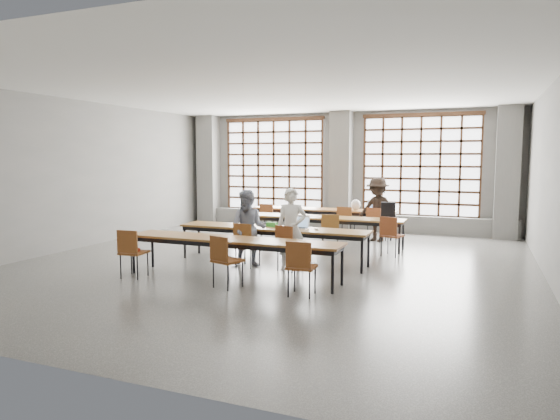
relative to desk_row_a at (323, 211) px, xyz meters
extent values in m
plane|color=#4D4D4B|center=(0.18, -4.05, -0.66)|extent=(11.00, 11.00, 0.00)
plane|color=silver|center=(0.18, -4.05, 2.84)|extent=(11.00, 11.00, 0.00)
plane|color=slate|center=(0.18, 1.45, 1.09)|extent=(10.00, 0.00, 10.00)
plane|color=slate|center=(0.18, -9.55, 1.09)|extent=(10.00, 0.00, 10.00)
plane|color=slate|center=(-4.82, -4.05, 1.09)|extent=(0.00, 11.00, 11.00)
plane|color=slate|center=(5.18, -4.05, 1.09)|extent=(0.00, 11.00, 11.00)
cube|color=#5C5C59|center=(-4.32, 1.17, 1.09)|extent=(0.60, 0.55, 3.50)
cube|color=#5C5C59|center=(0.18, 1.17, 1.09)|extent=(0.60, 0.55, 3.50)
cube|color=#5C5C59|center=(4.68, 1.17, 1.09)|extent=(0.60, 0.55, 3.50)
cube|color=white|center=(-2.07, 1.43, 1.24)|extent=(3.20, 0.02, 2.80)
cube|color=black|center=(-2.07, 1.35, 1.24)|extent=(3.20, 0.05, 2.80)
cube|color=black|center=(-2.07, 1.35, -0.21)|extent=(3.32, 0.07, 0.10)
cube|color=black|center=(-2.07, 1.35, 2.69)|extent=(3.32, 0.07, 0.10)
cube|color=white|center=(2.43, 1.43, 1.24)|extent=(3.20, 0.02, 2.80)
cube|color=black|center=(2.43, 1.35, 1.24)|extent=(3.20, 0.05, 2.80)
cube|color=black|center=(2.43, 1.35, -0.21)|extent=(3.32, 0.07, 0.10)
cube|color=black|center=(2.43, 1.35, 2.69)|extent=(3.32, 0.07, 0.10)
cube|color=#5C5C59|center=(0.18, 1.25, -0.41)|extent=(9.80, 0.35, 0.50)
cube|color=brown|center=(0.00, 0.00, 0.05)|extent=(4.00, 0.70, 0.04)
cube|color=black|center=(0.00, 0.00, -0.01)|extent=(3.90, 0.64, 0.08)
cylinder|color=black|center=(-1.92, -0.29, -0.32)|extent=(0.05, 0.05, 0.69)
cylinder|color=black|center=(-1.92, 0.29, -0.32)|extent=(0.05, 0.05, 0.69)
cylinder|color=black|center=(1.92, -0.29, -0.32)|extent=(0.05, 0.05, 0.69)
cylinder|color=black|center=(1.92, 0.29, -0.32)|extent=(0.05, 0.05, 0.69)
cube|color=brown|center=(0.48, -1.80, 0.05)|extent=(4.00, 0.70, 0.04)
cube|color=black|center=(0.48, -1.80, -0.01)|extent=(3.90, 0.64, 0.08)
cylinder|color=black|center=(-1.44, -2.09, -0.32)|extent=(0.05, 0.05, 0.69)
cylinder|color=black|center=(-1.44, -1.51, -0.32)|extent=(0.05, 0.05, 0.69)
cylinder|color=black|center=(2.40, -2.09, -0.32)|extent=(0.05, 0.05, 0.69)
cylinder|color=black|center=(2.40, -1.51, -0.32)|extent=(0.05, 0.05, 0.69)
cube|color=brown|center=(0.12, -3.95, 0.05)|extent=(4.00, 0.70, 0.04)
cube|color=black|center=(0.12, -3.95, -0.01)|extent=(3.90, 0.64, 0.08)
cylinder|color=black|center=(-1.80, -4.24, -0.32)|extent=(0.05, 0.05, 0.69)
cylinder|color=black|center=(-1.80, -3.66, -0.32)|extent=(0.05, 0.05, 0.69)
cylinder|color=black|center=(2.04, -4.24, -0.32)|extent=(0.05, 0.05, 0.69)
cylinder|color=black|center=(2.04, -3.66, -0.32)|extent=(0.05, 0.05, 0.69)
cube|color=brown|center=(0.00, -5.50, 0.05)|extent=(4.00, 0.70, 0.04)
cube|color=black|center=(0.00, -5.50, -0.01)|extent=(3.90, 0.64, 0.08)
cylinder|color=black|center=(-1.92, -5.79, -0.32)|extent=(0.05, 0.05, 0.69)
cylinder|color=black|center=(-1.92, -5.21, -0.32)|extent=(0.05, 0.05, 0.69)
cylinder|color=black|center=(1.92, -5.79, -0.32)|extent=(0.05, 0.05, 0.69)
cylinder|color=black|center=(1.92, -5.21, -0.32)|extent=(0.05, 0.05, 0.69)
cube|color=brown|center=(-1.40, -0.55, -0.21)|extent=(0.45, 0.45, 0.04)
cube|color=brown|center=(-1.41, -0.75, 0.02)|extent=(0.40, 0.06, 0.40)
cylinder|color=black|center=(-1.40, -0.55, -0.44)|extent=(0.02, 0.02, 0.45)
cube|color=brown|center=(0.80, -0.55, -0.21)|extent=(0.44, 0.44, 0.04)
cube|color=brown|center=(0.79, -0.75, 0.02)|extent=(0.40, 0.05, 0.40)
cylinder|color=black|center=(0.80, -0.55, -0.44)|extent=(0.02, 0.02, 0.45)
cube|color=brown|center=(1.60, -0.55, -0.21)|extent=(0.51, 0.51, 0.04)
cube|color=brown|center=(1.55, -0.74, 0.02)|extent=(0.39, 0.13, 0.40)
cylinder|color=black|center=(1.60, -0.55, -0.44)|extent=(0.02, 0.02, 0.45)
cube|color=brown|center=(-1.12, -2.35, -0.21)|extent=(0.51, 0.51, 0.04)
cube|color=brown|center=(-1.17, -2.54, 0.02)|extent=(0.40, 0.13, 0.40)
cylinder|color=black|center=(-1.12, -2.35, -0.44)|extent=(0.02, 0.02, 0.45)
cube|color=brown|center=(0.88, -2.35, -0.21)|extent=(0.51, 0.51, 0.04)
cube|color=brown|center=(0.93, -2.54, 0.02)|extent=(0.39, 0.13, 0.40)
cylinder|color=black|center=(0.88, -2.35, -0.44)|extent=(0.02, 0.02, 0.45)
cube|color=maroon|center=(2.28, -2.35, -0.21)|extent=(0.52, 0.52, 0.04)
cube|color=maroon|center=(2.23, -2.54, 0.02)|extent=(0.39, 0.13, 0.40)
cylinder|color=black|center=(2.28, -2.35, -0.44)|extent=(0.02, 0.02, 0.45)
cube|color=brown|center=(-0.18, -4.50, -0.21)|extent=(0.46, 0.46, 0.04)
cube|color=brown|center=(-0.20, -4.70, 0.02)|extent=(0.40, 0.07, 0.40)
cylinder|color=black|center=(-0.18, -4.50, -0.44)|extent=(0.02, 0.02, 0.45)
cube|color=brown|center=(0.72, -4.50, -0.21)|extent=(0.52, 0.52, 0.04)
cube|color=brown|center=(0.66, -4.69, 0.02)|extent=(0.39, 0.15, 0.40)
cylinder|color=black|center=(0.72, -4.50, -0.44)|extent=(0.02, 0.02, 0.45)
cube|color=brown|center=(-1.70, -6.05, -0.21)|extent=(0.46, 0.46, 0.04)
cube|color=brown|center=(-1.68, -6.25, 0.02)|extent=(0.40, 0.07, 0.40)
cylinder|color=black|center=(-1.70, -6.05, -0.44)|extent=(0.02, 0.02, 0.45)
cube|color=brown|center=(0.20, -6.05, -0.21)|extent=(0.53, 0.53, 0.04)
cube|color=brown|center=(0.14, -6.24, 0.02)|extent=(0.39, 0.15, 0.40)
cylinder|color=black|center=(0.20, -6.05, -0.44)|extent=(0.02, 0.02, 0.45)
cube|color=brown|center=(1.50, -6.05, -0.21)|extent=(0.45, 0.45, 0.04)
cube|color=brown|center=(1.52, -6.25, 0.02)|extent=(0.40, 0.06, 0.40)
cylinder|color=black|center=(1.50, -6.05, -0.44)|extent=(0.02, 0.02, 0.45)
imported|color=white|center=(0.72, -4.45, 0.12)|extent=(0.65, 0.51, 1.58)
imported|color=#182448|center=(-0.18, -4.45, 0.09)|extent=(0.83, 0.71, 1.52)
imported|color=black|center=(1.60, -0.50, 0.16)|extent=(1.18, 0.87, 1.64)
cube|color=#B0B0B4|center=(0.67, -3.90, 0.08)|extent=(0.37, 0.27, 0.02)
cube|color=black|center=(0.67, -3.91, 0.09)|extent=(0.31, 0.19, 0.00)
cube|color=#B0B0B4|center=(0.67, -3.76, 0.20)|extent=(0.36, 0.08, 0.26)
cube|color=#88B7EB|center=(0.67, -3.77, 0.17)|extent=(0.31, 0.06, 0.21)
cube|color=#B7B7BC|center=(1.35, 0.05, 0.08)|extent=(0.39, 0.30, 0.02)
cube|color=black|center=(1.35, 0.04, 0.09)|extent=(0.32, 0.21, 0.00)
cube|color=#B7B7BC|center=(1.37, 0.19, 0.20)|extent=(0.37, 0.11, 0.26)
cube|color=#91B7FA|center=(1.36, 0.18, 0.17)|extent=(0.31, 0.08, 0.21)
ellipsoid|color=white|center=(1.07, -3.97, 0.08)|extent=(0.10, 0.07, 0.04)
cube|color=green|center=(0.07, -3.87, 0.11)|extent=(0.27, 0.16, 0.09)
cube|color=black|center=(0.30, -4.05, 0.07)|extent=(0.13, 0.06, 0.01)
cube|color=silver|center=(0.18, -1.85, 0.07)|extent=(0.34, 0.29, 0.00)
cube|color=white|center=(0.58, -1.80, 0.07)|extent=(0.36, 0.32, 0.00)
cube|color=black|center=(2.08, -1.75, 0.27)|extent=(0.35, 0.26, 0.40)
ellipsoid|color=silver|center=(0.90, 0.05, 0.21)|extent=(0.32, 0.29, 0.29)
cube|color=#9C2A13|center=(-1.70, -6.05, -0.16)|extent=(0.21, 0.13, 0.06)
camera|label=1|loc=(4.04, -13.26, 1.48)|focal=32.00mm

